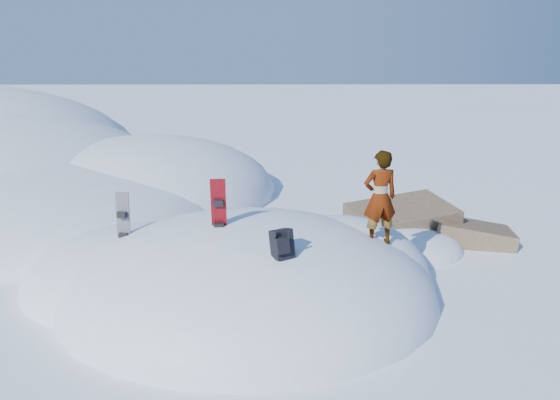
{
  "coord_description": "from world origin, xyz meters",
  "views": [
    {
      "loc": [
        0.52,
        -9.33,
        4.49
      ],
      "look_at": [
        0.59,
        0.3,
        1.79
      ],
      "focal_mm": 35.0,
      "sensor_mm": 36.0,
      "label": 1
    }
  ],
  "objects_px": {
    "snowboard_red": "(219,217)",
    "snowboard_dark": "(123,227)",
    "backpack": "(282,244)",
    "person": "(380,198)"
  },
  "relations": [
    {
      "from": "snowboard_red",
      "to": "snowboard_dark",
      "type": "bearing_deg",
      "value": 162.41
    },
    {
      "from": "snowboard_dark",
      "to": "backpack",
      "type": "height_order",
      "value": "snowboard_dark"
    },
    {
      "from": "snowboard_red",
      "to": "backpack",
      "type": "relative_size",
      "value": 2.65
    },
    {
      "from": "snowboard_red",
      "to": "backpack",
      "type": "distance_m",
      "value": 1.51
    },
    {
      "from": "snowboard_dark",
      "to": "person",
      "type": "height_order",
      "value": "person"
    },
    {
      "from": "snowboard_dark",
      "to": "backpack",
      "type": "bearing_deg",
      "value": -17.72
    },
    {
      "from": "snowboard_red",
      "to": "snowboard_dark",
      "type": "height_order",
      "value": "snowboard_red"
    },
    {
      "from": "backpack",
      "to": "person",
      "type": "relative_size",
      "value": 0.31
    },
    {
      "from": "backpack",
      "to": "person",
      "type": "xyz_separation_m",
      "value": [
        1.78,
        1.41,
        0.36
      ]
    },
    {
      "from": "snowboard_red",
      "to": "backpack",
      "type": "xyz_separation_m",
      "value": [
        1.09,
        -1.05,
        -0.12
      ]
    }
  ]
}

